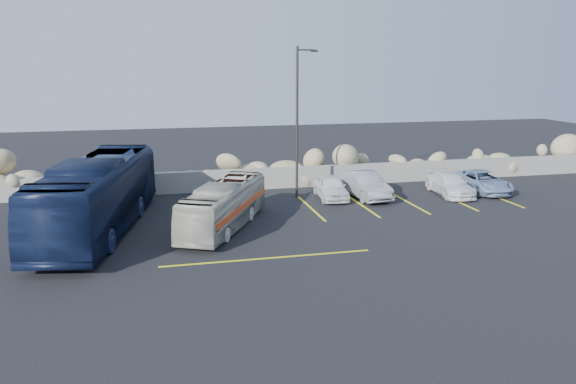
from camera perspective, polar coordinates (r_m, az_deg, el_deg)
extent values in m
plane|color=black|center=(21.18, 0.69, -6.72)|extent=(90.00, 90.00, 0.00)
cube|color=gray|center=(32.38, -4.49, 1.28)|extent=(60.00, 0.40, 1.20)
cube|color=yellow|center=(27.39, -7.99, -2.25)|extent=(0.12, 5.00, 0.01)
cube|color=yellow|center=(28.29, 2.35, -1.64)|extent=(0.12, 5.00, 0.01)
cube|color=yellow|center=(29.12, 7.47, -1.32)|extent=(0.12, 5.00, 0.01)
cube|color=yellow|center=(30.13, 12.10, -1.01)|extent=(0.12, 5.00, 0.01)
cube|color=yellow|center=(31.32, 16.40, -0.73)|extent=(0.12, 5.00, 0.01)
cube|color=yellow|center=(32.67, 20.36, -0.46)|extent=(0.12, 5.00, 0.01)
cube|color=yellow|center=(21.15, -2.09, -6.74)|extent=(8.00, 0.12, 0.01)
cylinder|color=#2E2C29|center=(29.93, 0.92, 6.95)|extent=(0.14, 0.14, 8.00)
cylinder|color=#2E2C29|center=(29.89, 1.81, 14.24)|extent=(0.90, 0.08, 0.08)
cube|color=#2E2C29|center=(30.01, 2.67, 14.13)|extent=(0.35, 0.18, 0.12)
imported|color=#BBB9A9|center=(24.83, -6.52, -1.39)|extent=(4.80, 7.29, 2.03)
imported|color=#101A38|center=(25.42, -18.74, -0.32)|extent=(4.82, 11.77, 3.20)
imported|color=white|center=(30.28, 4.37, 0.50)|extent=(1.76, 3.73, 1.23)
imported|color=#9E9DA2|center=(30.65, 7.83, 0.71)|extent=(1.74, 4.29, 1.38)
imported|color=white|center=(32.32, 16.12, 0.75)|extent=(1.94, 4.12, 1.16)
imported|color=#8195B7|center=(33.63, 19.18, 1.02)|extent=(2.19, 4.35, 1.18)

